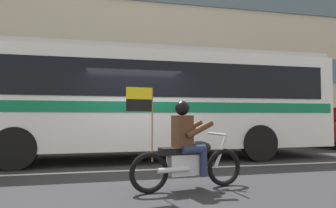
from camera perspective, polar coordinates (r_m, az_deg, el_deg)
The scene contains 7 objects.
ground_plane at distance 7.67m, azimuth -6.47°, elevation -12.10°, with size 60.00×60.00×0.00m, color #2B2B2D.
sidewalk_curb at distance 12.71m, azimuth -8.79°, elevation -7.89°, with size 28.00×3.80×0.15m, color #B7B2A8.
lane_center_stripe at distance 7.09m, azimuth -5.97°, elevation -12.88°, with size 26.60×0.14×0.01m, color silver.
office_building_facade at distance 15.56m, azimuth -9.17°, elevation 13.93°, with size 28.00×0.89×11.31m.
transit_bus at distance 8.83m, azimuth -3.82°, elevation 1.42°, with size 10.99×2.68×3.22m.
motorcycle_with_rider at distance 5.16m, azimuth 3.83°, elevation -9.38°, with size 2.18×0.71×1.78m.
fire_hydrant at distance 12.01m, azimuth -24.37°, elevation -5.90°, with size 0.22×0.30×0.75m.
Camera 1 is at (-0.76, -7.53, 1.29)m, focal length 30.77 mm.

